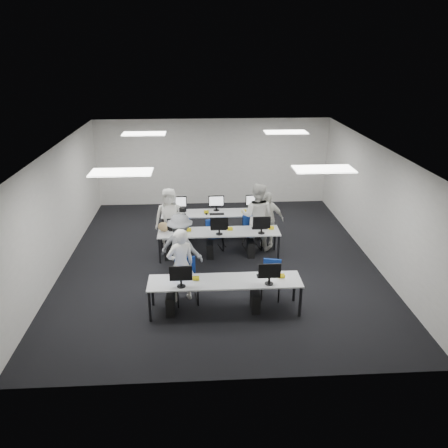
{
  "coord_description": "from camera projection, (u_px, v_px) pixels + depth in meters",
  "views": [
    {
      "loc": [
        -0.48,
        -10.34,
        5.28
      ],
      "look_at": [
        0.13,
        0.05,
        1.0
      ],
      "focal_mm": 35.0,
      "sensor_mm": 36.0,
      "label": 1
    }
  ],
  "objects": [
    {
      "name": "ceiling_panels",
      "position": [
        219.0,
        148.0,
        10.45
      ],
      "size": [
        5.2,
        4.6,
        0.02
      ],
      "color": "white",
      "rests_on": "room"
    },
    {
      "name": "photographer",
      "position": [
        181.0,
        247.0,
        10.34
      ],
      "size": [
        1.24,
        1.01,
        1.67
      ],
      "primitive_type": "imported",
      "rotation": [
        0.0,
        0.0,
        2.72
      ],
      "color": "slate",
      "rests_on": "ground"
    },
    {
      "name": "chair_6",
      "position": [
        217.0,
        236.0,
        12.35
      ],
      "size": [
        0.51,
        0.54,
        0.89
      ],
      "rotation": [
        0.0,
        0.0,
        0.17
      ],
      "color": "navy",
      "rests_on": "ground"
    },
    {
      "name": "desk_front",
      "position": [
        225.0,
        283.0,
        9.11
      ],
      "size": [
        3.2,
        0.7,
        0.73
      ],
      "color": "#B0B2B4",
      "rests_on": "ground"
    },
    {
      "name": "dslr_camera",
      "position": [
        183.0,
        210.0,
        10.15
      ],
      "size": [
        0.2,
        0.22,
        0.1
      ],
      "primitive_type": "cube",
      "rotation": [
        0.0,
        0.0,
        2.72
      ],
      "color": "black",
      "rests_on": "photographer"
    },
    {
      "name": "chair_1",
      "position": [
        271.0,
        286.0,
        9.79
      ],
      "size": [
        0.51,
        0.54,
        0.85
      ],
      "rotation": [
        0.0,
        0.0,
        -0.23
      ],
      "color": "navy",
      "rests_on": "ground"
    },
    {
      "name": "chair_7",
      "position": [
        250.0,
        233.0,
        12.54
      ],
      "size": [
        0.52,
        0.55,
        0.88
      ],
      "rotation": [
        0.0,
        0.0,
        -0.21
      ],
      "color": "navy",
      "rests_on": "ground"
    },
    {
      "name": "equipment_front",
      "position": [
        216.0,
        297.0,
        9.2
      ],
      "size": [
        2.51,
        0.41,
        1.19
      ],
      "color": "#0C2AA7",
      "rests_on": "desk_front"
    },
    {
      "name": "student_2",
      "position": [
        170.0,
        217.0,
        12.16
      ],
      "size": [
        0.82,
        0.54,
        1.67
      ],
      "primitive_type": "imported",
      "rotation": [
        0.0,
        0.0,
        0.01
      ],
      "color": "silver",
      "rests_on": "ground"
    },
    {
      "name": "chair_3",
      "position": [
        214.0,
        240.0,
        12.09
      ],
      "size": [
        0.51,
        0.54,
        0.83
      ],
      "rotation": [
        0.0,
        0.0,
        0.27
      ],
      "color": "navy",
      "rests_on": "ground"
    },
    {
      "name": "equipment_mid",
      "position": [
        212.0,
        245.0,
        11.6
      ],
      "size": [
        2.91,
        0.41,
        1.19
      ],
      "color": "white",
      "rests_on": "desk_mid"
    },
    {
      "name": "desk_back",
      "position": [
        217.0,
        214.0,
        12.8
      ],
      "size": [
        3.2,
        0.7,
        0.73
      ],
      "color": "#B0B2B4",
      "rests_on": "ground"
    },
    {
      "name": "chair_5",
      "position": [
        183.0,
        236.0,
        12.35
      ],
      "size": [
        0.44,
        0.48,
        0.87
      ],
      "rotation": [
        0.0,
        0.0,
        0.03
      ],
      "color": "navy",
      "rests_on": "ground"
    },
    {
      "name": "desk_mid",
      "position": [
        219.0,
        233.0,
        11.51
      ],
      "size": [
        3.2,
        0.7,
        0.73
      ],
      "color": "#B0B2B4",
      "rests_on": "ground"
    },
    {
      "name": "equipment_back",
      "position": [
        223.0,
        224.0,
        12.95
      ],
      "size": [
        2.91,
        0.41,
        1.19
      ],
      "color": "white",
      "rests_on": "desk_back"
    },
    {
      "name": "chair_2",
      "position": [
        179.0,
        241.0,
        12.04
      ],
      "size": [
        0.47,
        0.5,
        0.85
      ],
      "rotation": [
        0.0,
        0.0,
        0.12
      ],
      "color": "navy",
      "rests_on": "ground"
    },
    {
      "name": "student_1",
      "position": [
        257.0,
        216.0,
        11.96
      ],
      "size": [
        1.1,
        0.98,
        1.87
      ],
      "primitive_type": "imported",
      "rotation": [
        0.0,
        0.0,
        2.79
      ],
      "color": "silver",
      "rests_on": "ground"
    },
    {
      "name": "chair_0",
      "position": [
        187.0,
        288.0,
        9.62
      ],
      "size": [
        0.54,
        0.58,
        0.98
      ],
      "rotation": [
        0.0,
        0.0,
        0.13
      ],
      "color": "navy",
      "rests_on": "ground"
    },
    {
      "name": "student_0",
      "position": [
        181.0,
        265.0,
        9.45
      ],
      "size": [
        0.74,
        0.62,
        1.71
      ],
      "primitive_type": "imported",
      "rotation": [
        0.0,
        0.0,
        3.55
      ],
      "color": "silver",
      "rests_on": "ground"
    },
    {
      "name": "student_3",
      "position": [
        267.0,
        219.0,
        12.19
      ],
      "size": [
        0.98,
        0.58,
        1.56
      ],
      "primitive_type": "imported",
      "rotation": [
        0.0,
        0.0,
        -0.23
      ],
      "color": "silver",
      "rests_on": "ground"
    },
    {
      "name": "chair_4",
      "position": [
        252.0,
        239.0,
        12.14
      ],
      "size": [
        0.53,
        0.56,
        0.9
      ],
      "rotation": [
        0.0,
        0.0,
        0.22
      ],
      "color": "navy",
      "rests_on": "ground"
    },
    {
      "name": "room",
      "position": [
        219.0,
        207.0,
        11.01
      ],
      "size": [
        9.0,
        9.02,
        3.0
      ],
      "color": "black",
      "rests_on": "ground"
    },
    {
      "name": "handbag",
      "position": [
        164.0,
        227.0,
        11.45
      ],
      "size": [
        0.35,
        0.27,
        0.25
      ],
      "primitive_type": "ellipsoid",
      "rotation": [
        0.0,
        0.0,
        -0.26
      ],
      "color": "tan",
      "rests_on": "desk_mid"
    }
  ]
}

